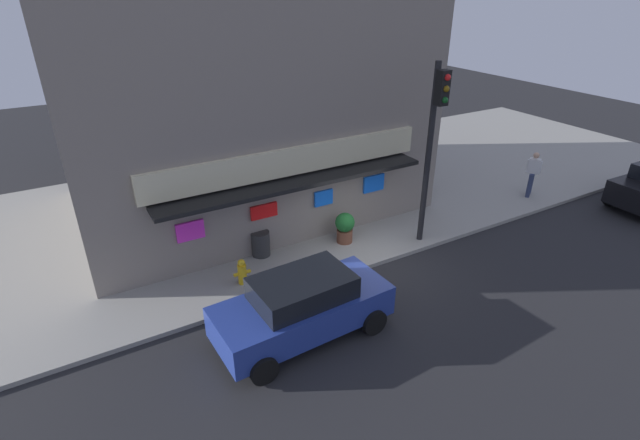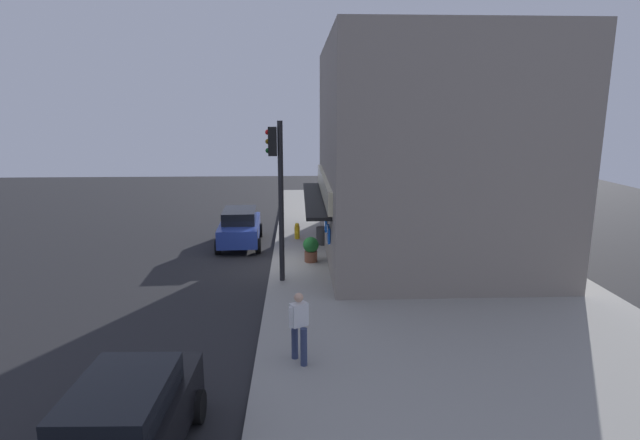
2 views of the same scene
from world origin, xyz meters
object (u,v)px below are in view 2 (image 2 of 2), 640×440
potted_plant_by_doorway (311,248)px  parked_car_blue (240,227)px  traffic_light (278,181)px  fire_hydrant (297,231)px  trash_can (322,236)px  parked_car_black (123,428)px  pedestrian (299,325)px

potted_plant_by_doorway → parked_car_blue: bearing=-135.4°
traffic_light → fire_hydrant: traffic_light is taller
trash_can → parked_car_blue: parked_car_blue is taller
traffic_light → potted_plant_by_doorway: bearing=152.0°
trash_can → parked_car_blue: size_ratio=0.18×
trash_can → parked_car_black: size_ratio=0.18×
trash_can → potted_plant_by_doorway: 2.69m
parked_car_blue → parked_car_black: (14.77, -0.28, 0.02)m
fire_hydrant → potted_plant_by_doorway: size_ratio=0.75×
trash_can → pedestrian: 10.79m
fire_hydrant → parked_car_black: (15.28, -2.85, 0.37)m
parked_car_black → pedestrian: bearing=140.4°
traffic_light → parked_car_black: size_ratio=1.31×
fire_hydrant → pedestrian: pedestrian is taller
potted_plant_by_doorway → parked_car_blue: parked_car_blue is taller
potted_plant_by_doorway → parked_car_blue: 4.43m
pedestrian → parked_car_blue: (-11.26, -2.62, -0.23)m
potted_plant_by_doorway → parked_car_black: (11.62, -3.39, 0.19)m
traffic_light → parked_car_blue: size_ratio=1.30×
traffic_light → parked_car_blue: bearing=-160.0°
traffic_light → pedestrian: bearing=6.5°
traffic_light → pedestrian: (5.92, 0.67, -2.57)m
fire_hydrant → parked_car_black: size_ratio=0.18×
parked_car_blue → parked_car_black: size_ratio=1.01×
fire_hydrant → traffic_light: bearing=-6.0°
parked_car_blue → fire_hydrant: bearing=101.2°
parked_car_blue → parked_car_black: parked_car_black is taller
traffic_light → pedestrian: traffic_light is taller
trash_can → parked_car_black: 14.79m
traffic_light → parked_car_blue: traffic_light is taller
trash_can → fire_hydrant: bearing=-132.8°
trash_can → pedestrian: (10.72, -1.07, 0.55)m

